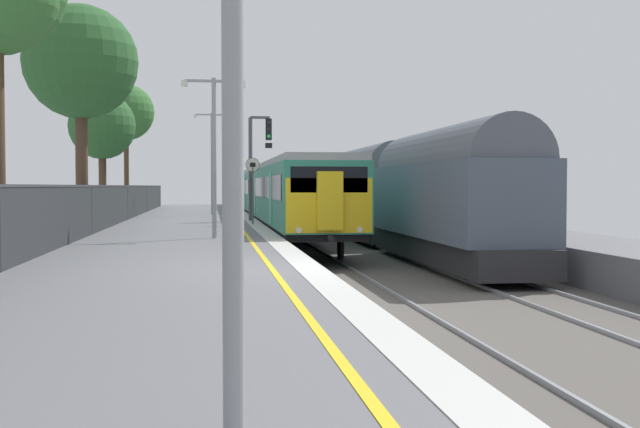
{
  "coord_description": "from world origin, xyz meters",
  "views": [
    {
      "loc": [
        -1.55,
        -15.55,
        1.62
      ],
      "look_at": [
        1.72,
        8.0,
        0.78
      ],
      "focal_mm": 44.69,
      "sensor_mm": 36.0,
      "label": 1
    }
  ],
  "objects_px": {
    "platform_lamp_far": "(212,155)",
    "background_tree_left": "(127,114)",
    "freight_train_adjacent_track": "(370,190)",
    "speed_limit_sign": "(253,182)",
    "background_tree_back": "(102,128)",
    "commuter_train_at_platform": "(262,191)",
    "background_tree_centre": "(81,66)",
    "platform_lamp_mid": "(214,142)",
    "signal_gantry": "(256,155)"
  },
  "relations": [
    {
      "from": "platform_lamp_far",
      "to": "background_tree_left",
      "type": "relative_size",
      "value": 0.7
    },
    {
      "from": "background_tree_left",
      "to": "freight_train_adjacent_track",
      "type": "bearing_deg",
      "value": -48.17
    },
    {
      "from": "freight_train_adjacent_track",
      "to": "speed_limit_sign",
      "type": "xyz_separation_m",
      "value": [
        -5.85,
        -4.1,
        0.37
      ]
    },
    {
      "from": "platform_lamp_far",
      "to": "background_tree_back",
      "type": "bearing_deg",
      "value": -173.44
    },
    {
      "from": "platform_lamp_far",
      "to": "background_tree_left",
      "type": "distance_m",
      "value": 9.27
    },
    {
      "from": "commuter_train_at_platform",
      "to": "background_tree_centre",
      "type": "relative_size",
      "value": 8.05
    },
    {
      "from": "commuter_train_at_platform",
      "to": "platform_lamp_mid",
      "type": "relative_size",
      "value": 12.78
    },
    {
      "from": "platform_lamp_mid",
      "to": "background_tree_back",
      "type": "relative_size",
      "value": 0.75
    },
    {
      "from": "freight_train_adjacent_track",
      "to": "background_tree_back",
      "type": "bearing_deg",
      "value": 153.74
    },
    {
      "from": "freight_train_adjacent_track",
      "to": "background_tree_left",
      "type": "xyz_separation_m",
      "value": [
        -12.81,
        14.32,
        4.74
      ]
    },
    {
      "from": "background_tree_back",
      "to": "background_tree_centre",
      "type": "bearing_deg",
      "value": -85.17
    },
    {
      "from": "background_tree_left",
      "to": "background_tree_back",
      "type": "bearing_deg",
      "value": -94.03
    },
    {
      "from": "signal_gantry",
      "to": "platform_lamp_mid",
      "type": "distance_m",
      "value": 12.4
    },
    {
      "from": "signal_gantry",
      "to": "platform_lamp_far",
      "type": "relative_size",
      "value": 0.86
    },
    {
      "from": "platform_lamp_mid",
      "to": "background_tree_back",
      "type": "xyz_separation_m",
      "value": [
        -5.86,
        19.2,
        1.74
      ]
    },
    {
      "from": "freight_train_adjacent_track",
      "to": "background_tree_centre",
      "type": "distance_m",
      "value": 15.64
    },
    {
      "from": "signal_gantry",
      "to": "platform_lamp_mid",
      "type": "bearing_deg",
      "value": -99.41
    },
    {
      "from": "commuter_train_at_platform",
      "to": "freight_train_adjacent_track",
      "type": "distance_m",
      "value": 18.52
    },
    {
      "from": "speed_limit_sign",
      "to": "platform_lamp_mid",
      "type": "relative_size",
      "value": 0.56
    },
    {
      "from": "commuter_train_at_platform",
      "to": "platform_lamp_far",
      "type": "xyz_separation_m",
      "value": [
        -3.5,
        -10.81,
        2.09
      ]
    },
    {
      "from": "platform_lamp_mid",
      "to": "background_tree_left",
      "type": "relative_size",
      "value": 0.61
    },
    {
      "from": "signal_gantry",
      "to": "platform_lamp_far",
      "type": "distance_m",
      "value": 7.91
    },
    {
      "from": "commuter_train_at_platform",
      "to": "background_tree_back",
      "type": "bearing_deg",
      "value": -129.16
    },
    {
      "from": "freight_train_adjacent_track",
      "to": "background_tree_back",
      "type": "height_order",
      "value": "background_tree_back"
    },
    {
      "from": "speed_limit_sign",
      "to": "platform_lamp_far",
      "type": "bearing_deg",
      "value": 98.26
    },
    {
      "from": "platform_lamp_far",
      "to": "background_tree_centre",
      "type": "height_order",
      "value": "background_tree_centre"
    },
    {
      "from": "signal_gantry",
      "to": "background_tree_centre",
      "type": "relative_size",
      "value": 0.62
    },
    {
      "from": "signal_gantry",
      "to": "platform_lamp_far",
      "type": "xyz_separation_m",
      "value": [
        -2.03,
        7.64,
        0.31
      ]
    },
    {
      "from": "commuter_train_at_platform",
      "to": "signal_gantry",
      "type": "xyz_separation_m",
      "value": [
        -1.47,
        -18.46,
        1.78
      ]
    },
    {
      "from": "freight_train_adjacent_track",
      "to": "signal_gantry",
      "type": "xyz_separation_m",
      "value": [
        -5.47,
        -0.38,
        1.63
      ]
    },
    {
      "from": "commuter_train_at_platform",
      "to": "signal_gantry",
      "type": "bearing_deg",
      "value": -94.55
    },
    {
      "from": "background_tree_left",
      "to": "background_tree_back",
      "type": "distance_m",
      "value": 7.88
    },
    {
      "from": "commuter_train_at_platform",
      "to": "background_tree_back",
      "type": "xyz_separation_m",
      "value": [
        -9.35,
        -11.49,
        3.45
      ]
    },
    {
      "from": "speed_limit_sign",
      "to": "freight_train_adjacent_track",
      "type": "bearing_deg",
      "value": 35.06
    },
    {
      "from": "background_tree_left",
      "to": "signal_gantry",
      "type": "bearing_deg",
      "value": -63.46
    },
    {
      "from": "speed_limit_sign",
      "to": "background_tree_back",
      "type": "relative_size",
      "value": 0.42
    },
    {
      "from": "speed_limit_sign",
      "to": "background_tree_left",
      "type": "distance_m",
      "value": 20.18
    },
    {
      "from": "signal_gantry",
      "to": "speed_limit_sign",
      "type": "relative_size",
      "value": 1.74
    },
    {
      "from": "signal_gantry",
      "to": "background_tree_back",
      "type": "distance_m",
      "value": 10.66
    },
    {
      "from": "platform_lamp_mid",
      "to": "background_tree_back",
      "type": "distance_m",
      "value": 20.15
    },
    {
      "from": "background_tree_left",
      "to": "background_tree_centre",
      "type": "xyz_separation_m",
      "value": [
        0.77,
        -23.3,
        -0.38
      ]
    },
    {
      "from": "platform_lamp_mid",
      "to": "background_tree_back",
      "type": "height_order",
      "value": "background_tree_back"
    },
    {
      "from": "commuter_train_at_platform",
      "to": "signal_gantry",
      "type": "height_order",
      "value": "signal_gantry"
    },
    {
      "from": "freight_train_adjacent_track",
      "to": "background_tree_back",
      "type": "relative_size",
      "value": 5.71
    },
    {
      "from": "commuter_train_at_platform",
      "to": "background_tree_left",
      "type": "xyz_separation_m",
      "value": [
        -8.81,
        -3.76,
        4.9
      ]
    },
    {
      "from": "freight_train_adjacent_track",
      "to": "platform_lamp_far",
      "type": "xyz_separation_m",
      "value": [
        -7.5,
        7.26,
        1.94
      ]
    },
    {
      "from": "commuter_train_at_platform",
      "to": "signal_gantry",
      "type": "relative_size",
      "value": 13.04
    },
    {
      "from": "commuter_train_at_platform",
      "to": "background_tree_left",
      "type": "bearing_deg",
      "value": -156.88
    },
    {
      "from": "platform_lamp_mid",
      "to": "background_tree_back",
      "type": "bearing_deg",
      "value": 106.96
    },
    {
      "from": "platform_lamp_far",
      "to": "signal_gantry",
      "type": "bearing_deg",
      "value": -75.14
    }
  ]
}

